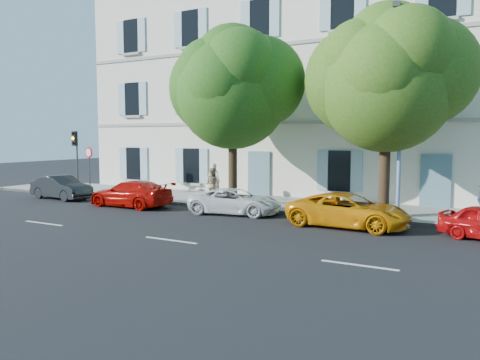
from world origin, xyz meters
The scene contains 15 objects.
ground centered at (0.00, 0.00, 0.00)m, with size 90.00×90.00×0.00m, color black.
sidewalk centered at (0.00, 4.45, 0.07)m, with size 36.00×4.50×0.15m, color #A09E96.
kerb centered at (0.00, 2.28, 0.08)m, with size 36.00×0.16×0.16m, color #9E998E.
building centered at (0.00, 10.20, 6.00)m, with size 28.00×7.00×12.00m, color silver.
car_dark_sedan centered at (-11.05, 1.11, 0.62)m, with size 1.30×3.73×1.23m, color black.
car_red_coupe centered at (-6.01, 0.81, 0.62)m, with size 1.72×4.24×1.23m, color #B20B05.
car_white_coupe centered at (-0.70, 1.38, 0.54)m, with size 1.81×3.92×1.09m, color white.
car_yellow_supercar centered at (4.32, 0.88, 0.61)m, with size 2.04×4.42×1.23m, color orange.
tree_left centered at (-1.65, 2.85, 5.24)m, with size 5.10×5.10×7.91m.
tree_right centered at (5.14, 2.89, 5.23)m, with size 5.14×5.14×7.92m.
traffic_light centered at (-11.43, 2.47, 2.63)m, with size 0.28×0.39×3.42m.
road_sign centered at (-10.54, 2.59, 2.00)m, with size 0.59×0.11×2.56m.
street_lamp centered at (5.67, 2.78, 4.62)m, with size 0.29×1.68×7.90m.
pedestrian_a centered at (-3.50, 4.17, 1.05)m, with size 0.66×0.43×1.80m, color white.
pedestrian_b centered at (-3.08, 3.34, 0.97)m, with size 0.79×0.62×1.63m, color tan.
Camera 1 is at (8.98, -15.73, 3.30)m, focal length 35.00 mm.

